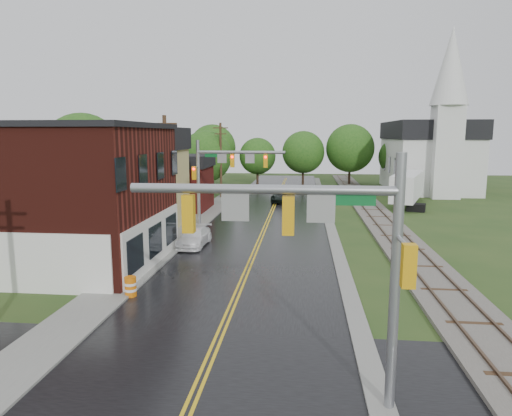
% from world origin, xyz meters
% --- Properties ---
extents(main_road, '(10.00, 90.00, 0.02)m').
position_xyz_m(main_road, '(0.00, 30.00, 0.00)').
color(main_road, black).
rests_on(main_road, ground).
extents(cross_road, '(60.00, 9.00, 0.02)m').
position_xyz_m(cross_road, '(0.00, 2.00, 0.00)').
color(cross_road, black).
rests_on(cross_road, ground).
extents(curb_right, '(0.80, 70.00, 0.12)m').
position_xyz_m(curb_right, '(5.40, 35.00, 0.00)').
color(curb_right, gray).
rests_on(curb_right, ground).
extents(sidewalk_left, '(2.40, 50.00, 0.12)m').
position_xyz_m(sidewalk_left, '(-6.20, 25.00, 0.00)').
color(sidewalk_left, gray).
rests_on(sidewalk_left, ground).
extents(brick_building, '(14.30, 10.30, 8.30)m').
position_xyz_m(brick_building, '(-12.48, 15.00, 4.15)').
color(brick_building, '#43140E').
rests_on(brick_building, ground).
extents(yellow_house, '(8.00, 7.00, 6.40)m').
position_xyz_m(yellow_house, '(-11.00, 26.00, 3.20)').
color(yellow_house, tan).
rests_on(yellow_house, ground).
extents(darkred_building, '(7.00, 6.00, 4.40)m').
position_xyz_m(darkred_building, '(-10.00, 35.00, 2.20)').
color(darkred_building, '#3F0F0C').
rests_on(darkred_building, ground).
extents(church, '(10.40, 18.40, 20.00)m').
position_xyz_m(church, '(20.00, 53.74, 5.83)').
color(church, silver).
rests_on(church, ground).
extents(railroad, '(3.20, 80.00, 0.30)m').
position_xyz_m(railroad, '(10.00, 35.00, 0.11)').
color(railroad, '#59544C').
rests_on(railroad, ground).
extents(traffic_signal_near, '(7.34, 0.30, 7.20)m').
position_xyz_m(traffic_signal_near, '(3.47, 2.00, 4.97)').
color(traffic_signal_near, gray).
rests_on(traffic_signal_near, ground).
extents(traffic_signal_far, '(7.34, 0.43, 7.20)m').
position_xyz_m(traffic_signal_far, '(-3.47, 27.00, 4.97)').
color(traffic_signal_far, gray).
rests_on(traffic_signal_far, ground).
extents(utility_pole_b, '(1.80, 0.28, 9.00)m').
position_xyz_m(utility_pole_b, '(-6.80, 22.00, 4.72)').
color(utility_pole_b, '#382616').
rests_on(utility_pole_b, ground).
extents(utility_pole_c, '(1.80, 0.28, 9.00)m').
position_xyz_m(utility_pole_c, '(-6.80, 44.00, 4.72)').
color(utility_pole_c, '#382616').
rests_on(utility_pole_c, ground).
extents(tree_left_b, '(7.60, 7.60, 9.69)m').
position_xyz_m(tree_left_b, '(-17.85, 31.90, 5.72)').
color(tree_left_b, black).
rests_on(tree_left_b, ground).
extents(tree_left_c, '(6.00, 6.00, 7.65)m').
position_xyz_m(tree_left_c, '(-13.85, 39.90, 4.51)').
color(tree_left_c, black).
rests_on(tree_left_c, ground).
extents(tree_left_e, '(6.40, 6.40, 8.16)m').
position_xyz_m(tree_left_e, '(-8.85, 45.90, 4.81)').
color(tree_left_e, black).
rests_on(tree_left_e, ground).
extents(suv_dark, '(2.68, 5.11, 1.37)m').
position_xyz_m(suv_dark, '(0.80, 41.40, 0.69)').
color(suv_dark, black).
rests_on(suv_dark, ground).
extents(pickup_white, '(1.91, 4.32, 1.23)m').
position_xyz_m(pickup_white, '(-4.34, 20.06, 0.62)').
color(pickup_white, white).
rests_on(pickup_white, ground).
extents(semi_trailer, '(5.73, 11.03, 3.51)m').
position_xyz_m(semi_trailer, '(14.37, 40.47, 2.11)').
color(semi_trailer, black).
rests_on(semi_trailer, ground).
extents(construction_barrel, '(0.63, 0.63, 0.97)m').
position_xyz_m(construction_barrel, '(-5.00, 10.00, 0.49)').
color(construction_barrel, '#D06309').
rests_on(construction_barrel, ground).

